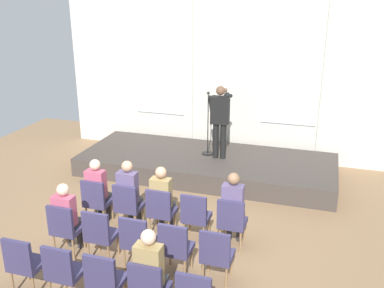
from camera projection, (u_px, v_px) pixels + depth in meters
name	position (u px, v px, depth m)	size (l,w,h in m)	color
ground_plane	(147.00, 256.00, 7.28)	(13.48, 13.48, 0.00)	#846647
rear_partition	(224.00, 78.00, 11.24)	(8.70, 0.14, 4.16)	beige
stage_platform	(207.00, 165.00, 10.56)	(6.08, 2.33, 0.44)	#3F3833
speaker	(220.00, 117.00, 10.07)	(0.51, 0.69, 1.74)	black
mic_stand	(208.00, 141.00, 10.52)	(0.28, 0.28, 1.55)	black
chair_r0_c0	(96.00, 199.00, 8.09)	(0.46, 0.44, 0.94)	olive
audience_r0_c0	(98.00, 188.00, 8.10)	(0.36, 0.39, 1.31)	#2D2D33
chair_r0_c1	(128.00, 204.00, 7.90)	(0.46, 0.44, 0.94)	olive
audience_r0_c1	(129.00, 191.00, 7.90)	(0.36, 0.39, 1.36)	#2D2D33
chair_r0_c2	(161.00, 209.00, 7.72)	(0.46, 0.44, 0.94)	olive
audience_r0_c2	(162.00, 197.00, 7.73)	(0.36, 0.39, 1.32)	#2D2D33
chair_r0_c3	(195.00, 214.00, 7.54)	(0.46, 0.44, 0.94)	olive
chair_r0_c4	(232.00, 220.00, 7.35)	(0.46, 0.44, 0.94)	olive
audience_r0_c4	(233.00, 206.00, 7.35)	(0.36, 0.39, 1.38)	#2D2D33
chair_r1_c0	(65.00, 226.00, 7.15)	(0.46, 0.44, 0.94)	olive
audience_r1_c0	(67.00, 214.00, 7.17)	(0.36, 0.39, 1.28)	#2D2D33
chair_r1_c1	(100.00, 232.00, 6.97)	(0.46, 0.44, 0.94)	olive
chair_r1_c2	(137.00, 239.00, 6.79)	(0.46, 0.44, 0.94)	olive
chair_r1_c3	(175.00, 246.00, 6.60)	(0.46, 0.44, 0.94)	olive
chair_r1_c4	(216.00, 253.00, 6.42)	(0.46, 0.44, 0.94)	olive
chair_r2_c0	(24.00, 261.00, 6.22)	(0.46, 0.44, 0.94)	olive
chair_r2_c1	(63.00, 270.00, 6.04)	(0.46, 0.44, 0.94)	olive
chair_r2_c2	(105.00, 278.00, 5.85)	(0.46, 0.44, 0.94)	olive
chair_r2_c3	(149.00, 288.00, 5.67)	(0.46, 0.44, 0.94)	olive
audience_r2_c3	(151.00, 270.00, 5.67)	(0.36, 0.39, 1.36)	#2D2D33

